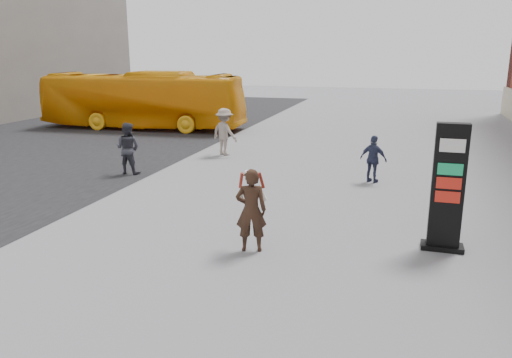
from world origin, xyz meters
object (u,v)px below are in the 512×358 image
(info_pylon, at_px, (448,188))
(pedestrian_a, at_px, (128,148))
(bus, at_px, (143,100))
(pedestrian_b, at_px, (225,132))
(pedestrian_c, at_px, (373,159))
(woman, at_px, (251,209))

(info_pylon, height_order, pedestrian_a, info_pylon)
(info_pylon, relative_size, bus, 0.25)
(pedestrian_b, height_order, pedestrian_c, pedestrian_b)
(pedestrian_b, bearing_deg, pedestrian_c, 179.92)
(woman, distance_m, pedestrian_c, 6.78)
(pedestrian_b, xyz_separation_m, pedestrian_c, (5.99, -2.75, -0.18))
(woman, height_order, pedestrian_a, woman)
(pedestrian_c, bearing_deg, bus, -12.13)
(bus, bearing_deg, pedestrian_b, -132.84)
(info_pylon, bearing_deg, woman, -162.34)
(info_pylon, height_order, pedestrian_b, info_pylon)
(info_pylon, relative_size, pedestrian_b, 1.43)
(woman, relative_size, pedestrian_b, 0.94)
(bus, xyz_separation_m, pedestrian_a, (4.56, -9.38, -0.64))
(bus, relative_size, pedestrian_a, 6.23)
(info_pylon, distance_m, bus, 19.76)
(info_pylon, distance_m, pedestrian_b, 11.17)
(woman, bearing_deg, info_pylon, -178.51)
(woman, distance_m, bus, 18.11)
(pedestrian_a, xyz_separation_m, pedestrian_b, (2.09, 3.87, 0.07))
(pedestrian_b, relative_size, pedestrian_c, 1.24)
(info_pylon, height_order, bus, bus)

